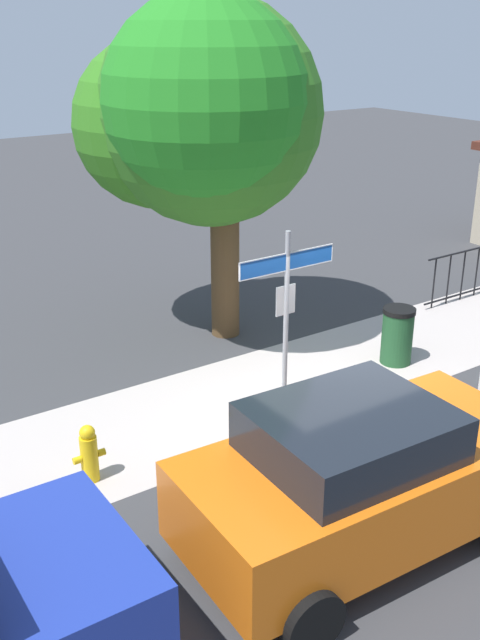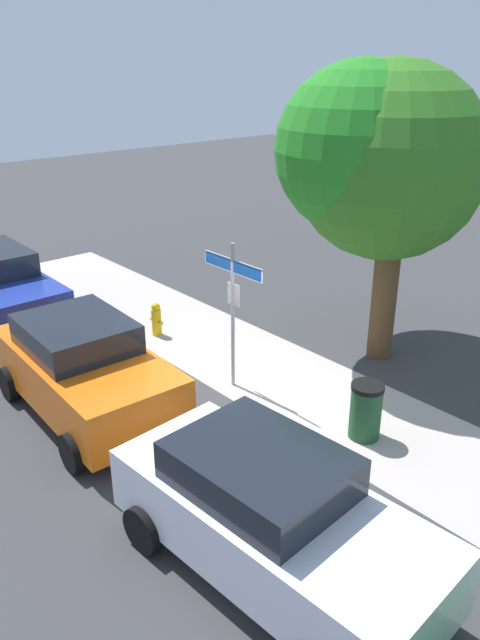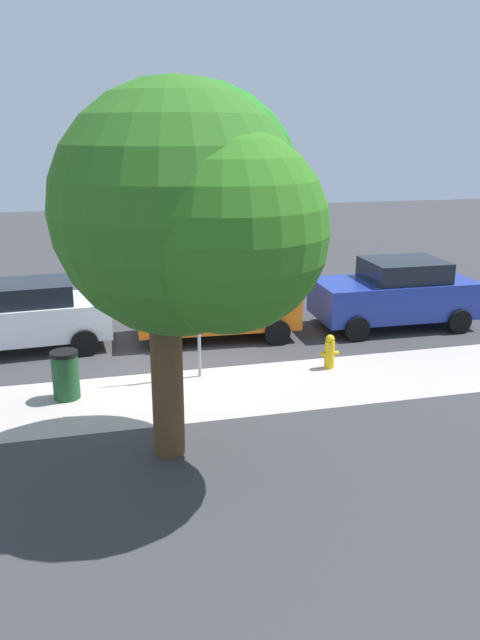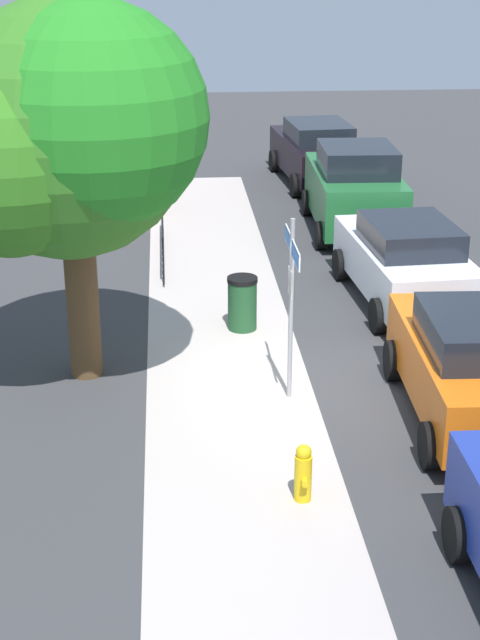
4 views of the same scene
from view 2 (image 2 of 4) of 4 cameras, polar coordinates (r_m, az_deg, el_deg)
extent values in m
plane|color=#38383A|center=(11.49, -1.21, -7.22)|extent=(60.00, 60.00, 0.00)
cube|color=#B4A7A1|center=(11.12, 10.77, -8.78)|extent=(24.00, 2.60, 0.00)
cylinder|color=#9EA0A5|center=(11.27, -0.67, 0.27)|extent=(0.07, 0.07, 2.84)
cube|color=#144799|center=(10.92, -0.70, 5.09)|extent=(1.53, 0.02, 0.22)
cube|color=white|center=(10.92, -0.70, 5.08)|extent=(1.56, 0.02, 0.25)
cube|color=silver|center=(11.12, -0.61, 2.41)|extent=(0.32, 0.02, 0.42)
cylinder|color=brown|center=(12.85, 13.32, 2.02)|extent=(0.51, 0.51, 2.61)
sphere|color=#2F6F1E|center=(12.34, 13.74, 14.15)|extent=(3.76, 3.76, 3.76)
sphere|color=#227F1F|center=(12.16, 11.22, 15.35)|extent=(3.28, 3.28, 3.28)
sphere|color=#30741C|center=(13.33, 13.64, 13.81)|extent=(2.88, 2.88, 2.88)
cylinder|color=black|center=(14.38, -16.10, -0.19)|extent=(0.64, 0.23, 0.64)
cylinder|color=black|center=(16.88, -20.30, 2.77)|extent=(0.64, 0.23, 0.64)
cube|color=orange|center=(10.97, -14.19, -4.98)|extent=(4.12, 2.02, 0.89)
cube|color=black|center=(10.87, -15.10, -1.24)|extent=(2.01, 1.71, 0.51)
cylinder|color=black|center=(10.49, -6.10, -8.56)|extent=(0.65, 0.25, 0.64)
cylinder|color=black|center=(9.81, -15.34, -11.86)|extent=(0.65, 0.25, 0.64)
cylinder|color=black|center=(12.62, -12.92, -3.22)|extent=(0.65, 0.25, 0.64)
cylinder|color=black|center=(12.06, -20.75, -5.54)|extent=(0.65, 0.25, 0.64)
cube|color=white|center=(7.63, 3.22, -18.56)|extent=(4.31, 2.01, 0.85)
cube|color=black|center=(7.33, 1.84, -13.72)|extent=(2.11, 1.66, 0.49)
cylinder|color=black|center=(7.90, 16.14, -22.16)|extent=(0.65, 0.26, 0.64)
cylinder|color=black|center=(9.15, 0.13, -13.75)|extent=(0.65, 0.26, 0.64)
cylinder|color=black|center=(8.29, -8.94, -18.73)|extent=(0.65, 0.26, 0.64)
cylinder|color=yellow|center=(13.97, -7.81, -0.19)|extent=(0.22, 0.22, 0.62)
sphere|color=yellow|center=(13.83, -7.89, 1.21)|extent=(0.20, 0.20, 0.20)
cylinder|color=yellow|center=(14.08, -8.18, 0.12)|extent=(0.10, 0.09, 0.09)
cylinder|color=yellow|center=(13.84, -7.45, -0.28)|extent=(0.10, 0.09, 0.09)
cylinder|color=#1E4C28|center=(10.37, 11.65, -8.51)|extent=(0.52, 0.52, 0.90)
cylinder|color=black|center=(10.12, 11.87, -6.15)|extent=(0.55, 0.55, 0.08)
camera|label=1|loc=(13.67, -45.63, 14.83)|focal=41.19mm
camera|label=3|loc=(20.03, 33.83, 17.68)|focal=35.01mm
camera|label=4|loc=(22.80, -21.08, 24.05)|focal=54.01mm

